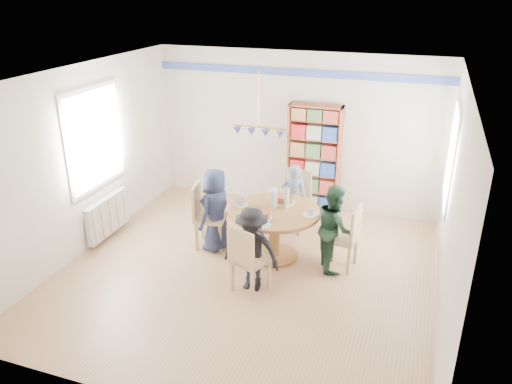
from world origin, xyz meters
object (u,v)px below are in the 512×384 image
at_px(person_far, 293,198).
at_px(dining_table, 275,222).
at_px(radiator, 108,216).
at_px(bookshelf, 314,160).
at_px(person_right, 334,227).
at_px(person_left, 216,210).
at_px(chair_left, 205,212).
at_px(person_near, 252,250).
at_px(chair_far, 296,197).
at_px(chair_near, 246,257).
at_px(chair_right, 348,235).

bearing_deg(person_far, dining_table, 80.51).
xyz_separation_m(radiator, bookshelf, (2.79, 2.04, 0.57)).
distance_m(dining_table, person_right, 0.86).
distance_m(person_left, person_far, 1.33).
height_order(radiator, bookshelf, bookshelf).
bearing_deg(chair_left, person_near, -39.49).
height_order(chair_far, chair_near, chair_far).
bearing_deg(chair_right, chair_far, 135.78).
bearing_deg(chair_near, radiator, 163.77).
relative_size(chair_right, bookshelf, 0.50).
xyz_separation_m(chair_left, person_right, (1.94, 0.02, 0.07)).
bearing_deg(chair_right, radiator, -175.63).
relative_size(person_left, bookshelf, 0.67).
height_order(chair_left, person_far, person_far).
height_order(radiator, person_far, person_far).
distance_m(chair_left, person_left, 0.20).
xyz_separation_m(chair_left, chair_near, (1.02, -0.98, -0.03)).
xyz_separation_m(radiator, dining_table, (2.65, 0.24, 0.21)).
relative_size(radiator, person_right, 0.81).
relative_size(chair_right, chair_near, 0.98).
relative_size(radiator, chair_left, 1.00).
bearing_deg(bookshelf, chair_left, -123.91).
bearing_deg(chair_far, radiator, -155.07).
bearing_deg(chair_right, person_right, -166.79).
bearing_deg(radiator, chair_near, -16.23).
height_order(chair_far, person_far, person_far).
bearing_deg(person_near, radiator, 169.48).
xyz_separation_m(chair_near, person_right, (0.92, 0.99, 0.09)).
relative_size(chair_left, person_far, 0.88).
height_order(chair_far, person_right, person_right).
bearing_deg(person_right, chair_right, -97.91).
height_order(radiator, dining_table, dining_table).
height_order(chair_left, chair_far, chair_left).
distance_m(person_left, bookshelf, 2.13).
distance_m(person_near, bookshelf, 2.71).
relative_size(dining_table, bookshelf, 0.69).
bearing_deg(person_left, chair_far, 150.11).
height_order(person_right, person_near, person_right).
bearing_deg(chair_far, person_far, -95.49).
distance_m(chair_left, chair_near, 1.41).
distance_m(chair_left, chair_right, 2.12).
relative_size(chair_right, person_near, 0.81).
bearing_deg(person_far, chair_far, -102.88).
bearing_deg(chair_far, bookshelf, 83.00).
xyz_separation_m(person_far, person_near, (-0.07, -1.79, 0.01)).
relative_size(person_far, person_near, 0.98).
bearing_deg(radiator, bookshelf, 36.18).
bearing_deg(chair_left, person_far, 39.70).
distance_m(radiator, person_far, 2.93).
xyz_separation_m(chair_left, bookshelf, (1.22, 1.82, 0.37)).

